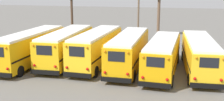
{
  "coord_description": "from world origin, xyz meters",
  "views": [
    {
      "loc": [
        6.09,
        -24.38,
        7.49
      ],
      "look_at": [
        0.0,
        0.66,
        1.61
      ],
      "focal_mm": 45.0,
      "sensor_mm": 36.0,
      "label": 1
    }
  ],
  "objects_px": {
    "school_bus_0": "(31,47)",
    "school_bus_3": "(129,50)",
    "school_bus_1": "(67,46)",
    "utility_pole": "(138,14)",
    "school_bus_5": "(200,54)",
    "school_bus_2": "(97,47)",
    "school_bus_4": "(163,55)"
  },
  "relations": [
    {
      "from": "school_bus_0",
      "to": "school_bus_3",
      "type": "xyz_separation_m",
      "value": [
        9.54,
        1.01,
        -0.03
      ]
    },
    {
      "from": "school_bus_1",
      "to": "utility_pole",
      "type": "xyz_separation_m",
      "value": [
        5.3,
        12.57,
        2.07
      ]
    },
    {
      "from": "school_bus_0",
      "to": "school_bus_5",
      "type": "bearing_deg",
      "value": 4.51
    },
    {
      "from": "school_bus_1",
      "to": "school_bus_3",
      "type": "xyz_separation_m",
      "value": [
        6.36,
        -0.28,
        -0.04
      ]
    },
    {
      "from": "school_bus_0",
      "to": "school_bus_3",
      "type": "relative_size",
      "value": 0.99
    },
    {
      "from": "school_bus_1",
      "to": "utility_pole",
      "type": "height_order",
      "value": "utility_pole"
    },
    {
      "from": "school_bus_0",
      "to": "school_bus_2",
      "type": "relative_size",
      "value": 1.04
    },
    {
      "from": "school_bus_4",
      "to": "utility_pole",
      "type": "xyz_separation_m",
      "value": [
        -4.23,
        13.69,
        2.19
      ]
    },
    {
      "from": "school_bus_3",
      "to": "school_bus_2",
      "type": "bearing_deg",
      "value": 177.05
    },
    {
      "from": "school_bus_3",
      "to": "school_bus_5",
      "type": "xyz_separation_m",
      "value": [
        6.36,
        0.24,
        -0.09
      ]
    },
    {
      "from": "school_bus_2",
      "to": "utility_pole",
      "type": "distance_m",
      "value": 13.02
    },
    {
      "from": "school_bus_1",
      "to": "school_bus_4",
      "type": "xyz_separation_m",
      "value": [
        9.54,
        -1.12,
        -0.12
      ]
    },
    {
      "from": "utility_pole",
      "to": "school_bus_1",
      "type": "bearing_deg",
      "value": -112.88
    },
    {
      "from": "school_bus_0",
      "to": "school_bus_2",
      "type": "bearing_deg",
      "value": 10.45
    },
    {
      "from": "school_bus_0",
      "to": "school_bus_4",
      "type": "bearing_deg",
      "value": 0.74
    },
    {
      "from": "school_bus_2",
      "to": "utility_pole",
      "type": "relative_size",
      "value": 1.42
    },
    {
      "from": "school_bus_2",
      "to": "school_bus_3",
      "type": "bearing_deg",
      "value": -2.95
    },
    {
      "from": "school_bus_1",
      "to": "school_bus_2",
      "type": "height_order",
      "value": "school_bus_2"
    },
    {
      "from": "school_bus_3",
      "to": "school_bus_5",
      "type": "bearing_deg",
      "value": 2.19
    },
    {
      "from": "school_bus_0",
      "to": "utility_pole",
      "type": "bearing_deg",
      "value": 58.52
    },
    {
      "from": "school_bus_4",
      "to": "school_bus_5",
      "type": "height_order",
      "value": "school_bus_4"
    },
    {
      "from": "school_bus_0",
      "to": "school_bus_4",
      "type": "height_order",
      "value": "school_bus_0"
    },
    {
      "from": "school_bus_0",
      "to": "school_bus_5",
      "type": "height_order",
      "value": "school_bus_0"
    },
    {
      "from": "school_bus_4",
      "to": "school_bus_5",
      "type": "relative_size",
      "value": 0.94
    },
    {
      "from": "school_bus_1",
      "to": "school_bus_5",
      "type": "height_order",
      "value": "school_bus_1"
    },
    {
      "from": "school_bus_2",
      "to": "school_bus_5",
      "type": "height_order",
      "value": "school_bus_2"
    },
    {
      "from": "school_bus_3",
      "to": "school_bus_4",
      "type": "distance_m",
      "value": 3.29
    },
    {
      "from": "school_bus_2",
      "to": "school_bus_3",
      "type": "distance_m",
      "value": 3.18
    },
    {
      "from": "school_bus_0",
      "to": "utility_pole",
      "type": "xyz_separation_m",
      "value": [
        8.48,
        13.85,
        2.08
      ]
    },
    {
      "from": "school_bus_3",
      "to": "school_bus_4",
      "type": "xyz_separation_m",
      "value": [
        3.18,
        -0.84,
        -0.08
      ]
    },
    {
      "from": "school_bus_0",
      "to": "school_bus_2",
      "type": "xyz_separation_m",
      "value": [
        6.36,
        1.17,
        0.03
      ]
    },
    {
      "from": "utility_pole",
      "to": "school_bus_5",
      "type": "bearing_deg",
      "value": -59.53
    }
  ]
}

